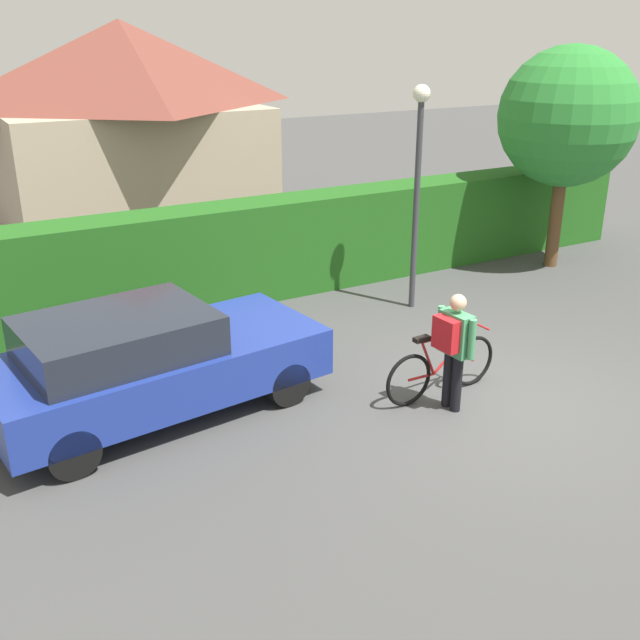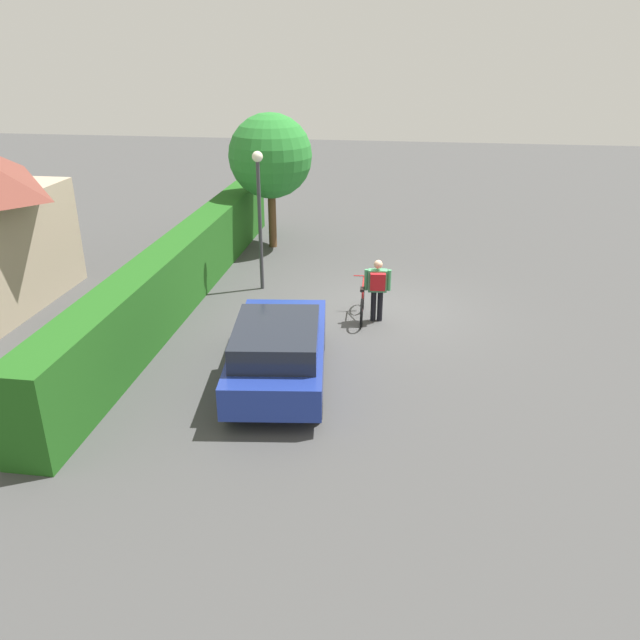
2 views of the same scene
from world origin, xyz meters
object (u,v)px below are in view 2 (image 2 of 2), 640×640
at_px(person_rider, 377,285).
at_px(street_lamp, 259,201).
at_px(tree_kerbside, 270,156).
at_px(bicycle, 362,303).
at_px(parked_car_near, 278,349).

xyz_separation_m(person_rider, street_lamp, (1.78, 3.24, 1.52)).
bearing_deg(person_rider, tree_kerbside, 33.63).
relative_size(bicycle, tree_kerbside, 0.42).
height_order(person_rider, street_lamp, street_lamp).
height_order(bicycle, tree_kerbside, tree_kerbside).
bearing_deg(street_lamp, person_rider, -118.83).
height_order(parked_car_near, tree_kerbside, tree_kerbside).
height_order(street_lamp, tree_kerbside, tree_kerbside).
relative_size(parked_car_near, tree_kerbside, 1.00).
relative_size(bicycle, street_lamp, 0.49).
bearing_deg(street_lamp, bicycle, -119.64).
relative_size(street_lamp, tree_kerbside, 0.87).
xyz_separation_m(parked_car_near, bicycle, (3.46, -1.37, -0.34)).
bearing_deg(parked_car_near, street_lamp, 16.53).
bearing_deg(street_lamp, tree_kerbside, 7.71).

